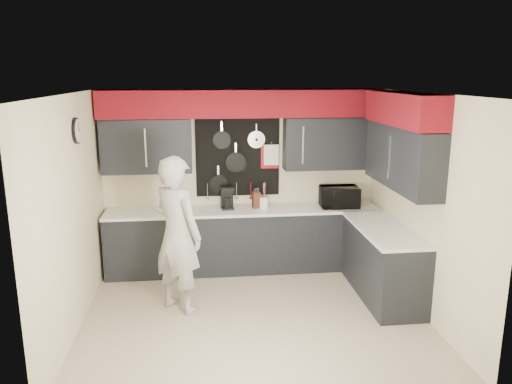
{
  "coord_description": "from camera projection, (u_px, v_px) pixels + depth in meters",
  "views": [
    {
      "loc": [
        -0.59,
        -5.43,
        2.81
      ],
      "look_at": [
        0.08,
        0.5,
        1.39
      ],
      "focal_mm": 35.0,
      "sensor_mm": 36.0,
      "label": 1
    }
  ],
  "objects": [
    {
      "name": "knife_block",
      "position": [
        256.0,
        200.0,
        7.17
      ],
      "size": [
        0.12,
        0.12,
        0.23
      ],
      "primitive_type": "cube",
      "rotation": [
        0.0,
        0.0,
        0.15
      ],
      "color": "#361A11",
      "rests_on": "base_cabinets"
    },
    {
      "name": "left_wall_assembly",
      "position": [
        73.0,
        212.0,
        5.46
      ],
      "size": [
        0.05,
        3.5,
        2.6
      ],
      "color": "#F8EBC0",
      "rests_on": "ground"
    },
    {
      "name": "back_wall_assembly",
      "position": [
        242.0,
        131.0,
        7.05
      ],
      "size": [
        4.0,
        0.36,
        2.6
      ],
      "color": "#F8EBC0",
      "rests_on": "ground"
    },
    {
      "name": "base_cabinets",
      "position": [
        280.0,
        245.0,
        7.01
      ],
      "size": [
        3.95,
        2.2,
        0.92
      ],
      "color": "black",
      "rests_on": "ground"
    },
    {
      "name": "microwave",
      "position": [
        339.0,
        197.0,
        7.21
      ],
      "size": [
        0.55,
        0.39,
        0.3
      ],
      "primitive_type": "imported",
      "rotation": [
        0.0,
        0.0,
        -0.03
      ],
      "color": "black",
      "rests_on": "base_cabinets"
    },
    {
      "name": "utensil_crock",
      "position": [
        264.0,
        203.0,
        7.16
      ],
      "size": [
        0.13,
        0.13,
        0.17
      ],
      "primitive_type": "cylinder",
      "color": "white",
      "rests_on": "base_cabinets"
    },
    {
      "name": "coffee_maker",
      "position": [
        227.0,
        197.0,
        7.14
      ],
      "size": [
        0.19,
        0.22,
        0.32
      ],
      "rotation": [
        0.0,
        0.0,
        0.05
      ],
      "color": "black",
      "rests_on": "base_cabinets"
    },
    {
      "name": "ground",
      "position": [
        254.0,
        314.0,
        5.97
      ],
      "size": [
        4.0,
        4.0,
        0.0
      ],
      "primitive_type": "plane",
      "color": "#BAA591",
      "rests_on": "ground"
    },
    {
      "name": "person",
      "position": [
        177.0,
        235.0,
        5.9
      ],
      "size": [
        0.82,
        0.8,
        1.9
      ],
      "primitive_type": "imported",
      "rotation": [
        0.0,
        0.0,
        2.42
      ],
      "color": "#BDBCBA",
      "rests_on": "ground"
    },
    {
      "name": "right_wall_assembly",
      "position": [
        405.0,
        148.0,
        5.98
      ],
      "size": [
        0.36,
        3.5,
        2.6
      ],
      "color": "#F8EBC0",
      "rests_on": "ground"
    }
  ]
}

